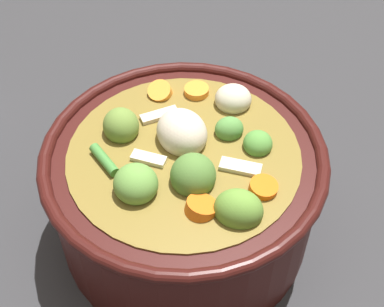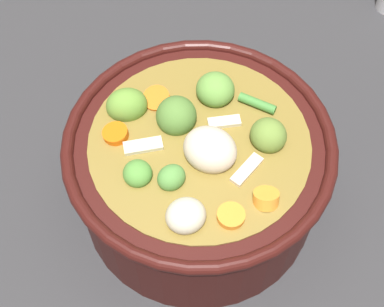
{
  "view_description": "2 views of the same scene",
  "coord_description": "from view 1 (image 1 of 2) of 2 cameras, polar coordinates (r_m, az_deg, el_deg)",
  "views": [
    {
      "loc": [
        0.24,
        -0.24,
        0.48
      ],
      "look_at": [
        0.0,
        0.01,
        0.11
      ],
      "focal_mm": 51.56,
      "sensor_mm": 36.0,
      "label": 1
    },
    {
      "loc": [
        -0.07,
        0.29,
        0.55
      ],
      "look_at": [
        0.01,
        0.01,
        0.1
      ],
      "focal_mm": 52.29,
      "sensor_mm": 36.0,
      "label": 2
    }
  ],
  "objects": [
    {
      "name": "cooking_pot",
      "position": [
        0.54,
        -0.78,
        -3.66
      ],
      "size": [
        0.26,
        0.26,
        0.14
      ],
      "color": "#38110F",
      "rests_on": "ground_plane"
    },
    {
      "name": "ground_plane",
      "position": [
        0.59,
        -0.73,
        -7.56
      ],
      "size": [
        1.1,
        1.1,
        0.0
      ],
      "primitive_type": "plane",
      "color": "#2D2D30"
    }
  ]
}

